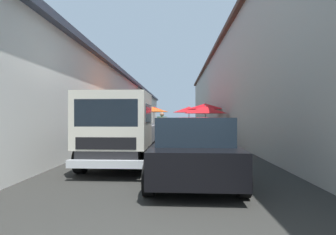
% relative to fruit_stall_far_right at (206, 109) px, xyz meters
% --- Properties ---
extents(ground, '(90.00, 90.00, 0.00)m').
position_rel_fruit_stall_far_right_xyz_m(ground, '(-2.47, 2.25, -1.94)').
color(ground, '#282826').
extents(building_left_whitewash, '(49.80, 7.50, 4.32)m').
position_rel_fruit_stall_far_right_xyz_m(building_left_whitewash, '(-0.22, 8.99, 0.22)').
color(building_left_whitewash, silver).
rests_on(building_left_whitewash, ground).
extents(building_right_concrete, '(49.80, 7.50, 6.74)m').
position_rel_fruit_stall_far_right_xyz_m(building_right_concrete, '(-0.22, -4.50, 1.44)').
color(building_right_concrete, '#A39E93').
rests_on(building_right_concrete, ground).
extents(fruit_stall_far_right, '(2.73, 2.73, 2.44)m').
position_rel_fruit_stall_far_right_xyz_m(fruit_stall_far_right, '(0.00, 0.00, 0.00)').
color(fruit_stall_far_right, '#9E9EA3').
rests_on(fruit_stall_far_right, ground).
extents(fruit_stall_near_left, '(2.24, 2.24, 2.31)m').
position_rel_fruit_stall_far_right_xyz_m(fruit_stall_near_left, '(2.59, 3.86, -0.28)').
color(fruit_stall_near_left, '#9E9EA3').
rests_on(fruit_stall_near_left, ground).
extents(fruit_stall_far_left, '(2.78, 2.78, 2.36)m').
position_rel_fruit_stall_far_right_xyz_m(fruit_stall_far_left, '(3.97, 0.96, -0.07)').
color(fruit_stall_far_left, '#9E9EA3').
rests_on(fruit_stall_far_left, ground).
extents(fruit_stall_near_right, '(2.54, 2.54, 2.14)m').
position_rel_fruit_stall_far_right_xyz_m(fruit_stall_near_right, '(-2.81, 0.29, -0.27)').
color(fruit_stall_near_right, '#9E9EA3').
rests_on(fruit_stall_near_right, ground).
extents(fruit_stall_mid_lane, '(2.80, 2.80, 2.17)m').
position_rel_fruit_stall_far_right_xyz_m(fruit_stall_mid_lane, '(-6.43, 3.76, -0.26)').
color(fruit_stall_mid_lane, '#9E9EA3').
rests_on(fruit_stall_mid_lane, ground).
extents(hatchback_car, '(3.94, 1.98, 1.45)m').
position_rel_fruit_stall_far_right_xyz_m(hatchback_car, '(-11.88, 1.59, -1.20)').
color(hatchback_car, black).
rests_on(hatchback_car, ground).
extents(delivery_truck, '(4.94, 2.01, 2.08)m').
position_rel_fruit_stall_far_right_xyz_m(delivery_truck, '(-10.69, 3.57, -0.90)').
color(delivery_truck, black).
rests_on(delivery_truck, ground).
extents(vendor_by_crates, '(0.48, 0.50, 1.68)m').
position_rel_fruit_stall_far_right_xyz_m(vendor_by_crates, '(-4.27, 2.80, -0.96)').
color(vendor_by_crates, '#665B4C').
rests_on(vendor_by_crates, ground).
extents(parked_scooter, '(1.69, 0.37, 1.14)m').
position_rel_fruit_stall_far_right_xyz_m(parked_scooter, '(-1.32, 3.81, -1.49)').
color(parked_scooter, black).
rests_on(parked_scooter, ground).
extents(plastic_stool, '(0.30, 0.30, 0.43)m').
position_rel_fruit_stall_far_right_xyz_m(plastic_stool, '(-9.13, 0.19, -1.62)').
color(plastic_stool, '#1E8C3F').
rests_on(plastic_stool, ground).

